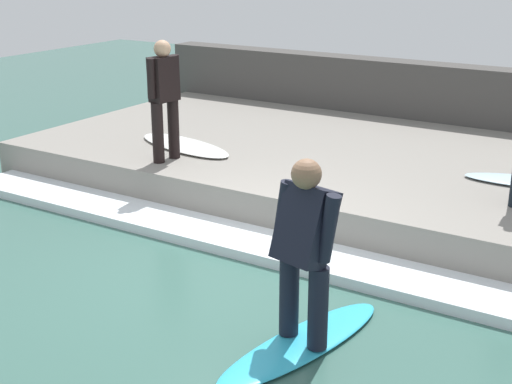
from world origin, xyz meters
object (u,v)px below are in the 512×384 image
(surfboard_riding, at_px, (302,343))
(surfer_waiting_near, at_px, (164,94))
(surfer_riding, at_px, (305,243))
(surfboard_waiting_near, at_px, (185,145))

(surfboard_riding, height_order, surfer_waiting_near, surfer_waiting_near)
(surfboard_riding, bearing_deg, surfer_riding, 0.00)
(surfer_riding, bearing_deg, surfer_waiting_near, 53.87)
(surfboard_riding, xyz_separation_m, surfer_riding, (0.00, 0.00, 0.89))
(surfer_waiting_near, bearing_deg, surfboard_waiting_near, 16.49)
(surfer_riding, height_order, surfer_waiting_near, surfer_waiting_near)
(surfboard_riding, xyz_separation_m, surfer_waiting_near, (2.40, 3.29, 1.32))
(surfer_riding, xyz_separation_m, surfer_waiting_near, (2.40, 3.29, 0.43))
(surfboard_riding, height_order, surfboard_waiting_near, surfboard_waiting_near)
(surfboard_waiting_near, bearing_deg, surfer_riding, -131.02)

